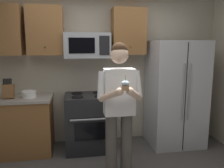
# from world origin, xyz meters

# --- Properties ---
(wall_back) EXTENTS (4.40, 0.10, 2.60)m
(wall_back) POSITION_xyz_m (0.00, 1.75, 1.30)
(wall_back) COLOR #B7AD99
(wall_back) RESTS_ON ground
(oven_range) EXTENTS (0.76, 0.70, 0.93)m
(oven_range) POSITION_xyz_m (-0.15, 1.36, 0.46)
(oven_range) COLOR black
(oven_range) RESTS_ON ground
(microwave) EXTENTS (0.74, 0.41, 0.40)m
(microwave) POSITION_xyz_m (-0.15, 1.48, 1.72)
(microwave) COLOR #9EA0A5
(refrigerator) EXTENTS (0.90, 0.75, 1.80)m
(refrigerator) POSITION_xyz_m (1.35, 1.32, 0.90)
(refrigerator) COLOR #B7BABF
(refrigerator) RESTS_ON ground
(cabinet_row_upper) EXTENTS (2.78, 0.36, 0.76)m
(cabinet_row_upper) POSITION_xyz_m (-0.72, 1.53, 1.95)
(cabinet_row_upper) COLOR brown
(counter_left) EXTENTS (1.44, 0.66, 0.92)m
(counter_left) POSITION_xyz_m (-1.45, 1.38, 0.46)
(counter_left) COLOR brown
(counter_left) RESTS_ON ground
(knife_block) EXTENTS (0.16, 0.15, 0.32)m
(knife_block) POSITION_xyz_m (-1.37, 1.33, 1.04)
(knife_block) COLOR brown
(knife_block) RESTS_ON counter_left
(bowl_large_white) EXTENTS (0.22, 0.22, 0.10)m
(bowl_large_white) POSITION_xyz_m (-1.07, 1.34, 0.97)
(bowl_large_white) COLOR white
(bowl_large_white) RESTS_ON counter_left
(person) EXTENTS (0.60, 0.48, 1.76)m
(person) POSITION_xyz_m (0.18, 0.44, 1.00)
(person) COLOR #4C4742
(person) RESTS_ON ground
(cupcake) EXTENTS (0.09, 0.09, 0.17)m
(cupcake) POSITION_xyz_m (0.18, 0.11, 1.29)
(cupcake) COLOR #A87F56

